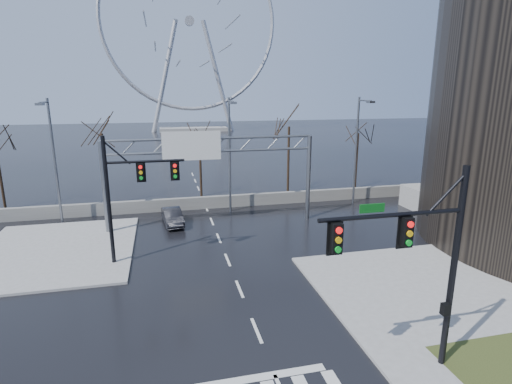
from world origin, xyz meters
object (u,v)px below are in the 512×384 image
object	(u,v)px
signal_mast_near	(424,254)
sign_gantry	(207,162)
signal_mast_far	(127,188)
car	(173,217)
ferris_wheel	(190,29)

from	to	relation	value
signal_mast_near	sign_gantry	bearing A→B (deg)	106.19
signal_mast_near	sign_gantry	world-z (taller)	signal_mast_near
sign_gantry	signal_mast_far	bearing A→B (deg)	-132.47
signal_mast_far	car	xyz separation A→B (m)	(2.70, 7.03, -4.18)
ferris_wheel	car	size ratio (longest dim) A/B	12.87
signal_mast_near	car	xyz separation A→B (m)	(-8.31, 20.03, -4.22)
sign_gantry	car	world-z (taller)	sign_gantry
signal_mast_near	sign_gantry	size ratio (longest dim) A/B	0.49
sign_gantry	ferris_wheel	distance (m)	82.91
signal_mast_far	car	distance (m)	8.61
signal_mast_far	car	bearing A→B (deg)	69.02
signal_mast_near	sign_gantry	xyz separation A→B (m)	(-5.52, 19.00, 0.31)
ferris_wheel	car	bearing A→B (deg)	-95.90
sign_gantry	ferris_wheel	bearing A→B (deg)	86.16
signal_mast_near	signal_mast_far	world-z (taller)	same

